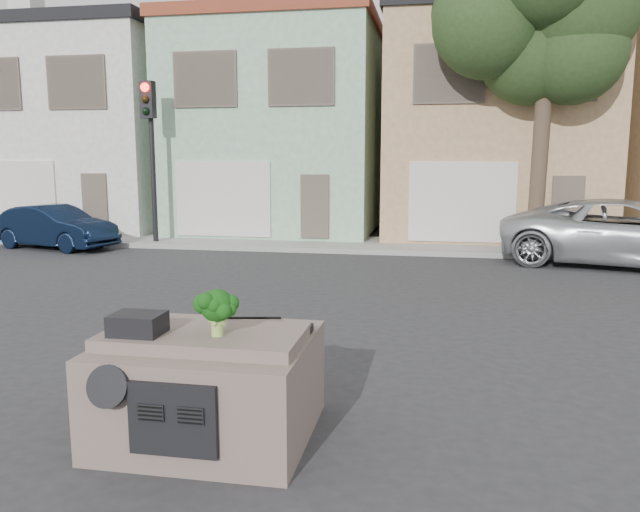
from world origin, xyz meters
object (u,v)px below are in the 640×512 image
(silver_pickup, at_px, (625,266))
(traffic_signal, at_px, (151,165))
(navy_sedan, at_px, (56,248))
(broccoli, at_px, (217,312))

(silver_pickup, xyz_separation_m, traffic_signal, (-13.53, 1.17, 2.55))
(navy_sedan, height_order, broccoli, broccoli)
(silver_pickup, bearing_deg, broccoli, 165.01)
(navy_sedan, xyz_separation_m, silver_pickup, (16.32, -0.17, 0.00))
(traffic_signal, relative_size, broccoli, 11.12)
(navy_sedan, height_order, traffic_signal, traffic_signal)
(navy_sedan, bearing_deg, silver_pickup, -76.47)
(traffic_signal, bearing_deg, navy_sedan, -160.24)
(silver_pickup, bearing_deg, traffic_signal, 100.61)
(traffic_signal, bearing_deg, silver_pickup, -4.95)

